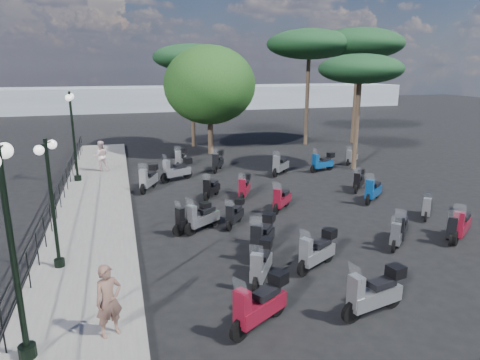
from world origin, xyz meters
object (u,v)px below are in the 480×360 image
object	(u,v)px
scooter_20	(461,226)
pine_1	(359,44)
scooter_25	(427,207)
scooter_12	(374,294)
scooter_24	(452,227)
scooter_28	(352,158)
scooter_6	(260,305)
scooter_16	(244,188)
scooter_3	(202,218)
scooter_27	(323,163)
lamp_post_0	(11,241)
lamp_post_2	(73,131)
scooter_14	(397,235)
scooter_5	(177,170)
pine_3	(360,69)
scooter_26	(373,191)
pedestrian_far	(101,156)
pine_2	(191,58)
scooter_2	(192,219)
scooter_7	(261,265)
scooter_13	(401,229)
scooter_22	(280,166)
scooter_8	(317,252)
scooter_11	(181,159)
scooter_4	(149,179)
scooter_10	(211,189)
scooter_1	(263,237)
scooter_9	(235,214)
scooter_15	(282,200)
scooter_17	(218,162)
broadleaf_tree	(210,85)
lamp_post_1	(52,196)
pine_0	(309,44)
woman	(109,301)
scooter_21	(359,181)

from	to	relation	value
scooter_20	pine_1	bearing A→B (deg)	-55.30
scooter_25	scooter_12	bearing A→B (deg)	83.18
scooter_24	scooter_28	world-z (taller)	scooter_24
scooter_6	scooter_16	world-z (taller)	scooter_6
scooter_3	scooter_27	distance (m)	10.80
scooter_25	scooter_28	bearing A→B (deg)	-62.01
lamp_post_0	lamp_post_2	xyz separation A→B (m)	(-0.12, 14.17, 0.03)
scooter_14	scooter_28	distance (m)	12.29
scooter_5	pine_3	world-z (taller)	pine_3
scooter_24	scooter_26	distance (m)	4.47
pedestrian_far	pine_2	distance (m)	10.65
scooter_5	scooter_16	size ratio (longest dim) A/B	1.17
lamp_post_0	pedestrian_far	world-z (taller)	lamp_post_0
lamp_post_2	pine_3	xyz separation A→B (m)	(15.15, -0.96, 2.90)
scooter_2	scooter_7	xyz separation A→B (m)	(1.20, -4.15, 0.03)
scooter_3	scooter_13	distance (m)	6.87
scooter_22	scooter_26	size ratio (longest dim) A/B	1.03
lamp_post_2	scooter_8	bearing A→B (deg)	-57.54
scooter_2	scooter_11	xyz separation A→B (m)	(1.04, 10.06, 0.04)
scooter_4	scooter_10	xyz separation A→B (m)	(2.60, -2.08, -0.12)
scooter_1	scooter_28	bearing A→B (deg)	-95.18
scooter_9	scooter_11	world-z (taller)	scooter_11
scooter_12	scooter_15	world-z (taller)	scooter_12
scooter_17	scooter_20	distance (m)	13.29
scooter_27	scooter_8	bearing A→B (deg)	135.77
pine_2	scooter_1	bearing A→B (deg)	-93.34
scooter_6	broadleaf_tree	distance (m)	20.46
scooter_20	lamp_post_1	bearing A→B (deg)	48.41
scooter_12	pine_1	world-z (taller)	pine_1
scooter_14	scooter_16	size ratio (longest dim) A/B	0.82
scooter_3	scooter_12	xyz separation A→B (m)	(2.92, -6.43, 0.08)
lamp_post_2	scooter_5	xyz separation A→B (m)	(4.92, -0.89, -2.12)
lamp_post_1	scooter_28	xyz separation A→B (m)	(15.34, 10.10, -1.88)
scooter_2	scooter_12	distance (m)	7.21
scooter_17	scooter_6	bearing A→B (deg)	107.25
scooter_5	scooter_16	world-z (taller)	scooter_5
scooter_3	scooter_25	xyz separation A→B (m)	(8.76, -1.00, -0.04)
scooter_22	lamp_post_2	bearing A→B (deg)	38.58
lamp_post_1	broadleaf_tree	distance (m)	17.61
scooter_5	scooter_15	size ratio (longest dim) A/B	1.32
scooter_2	pine_3	distance (m)	13.80
scooter_5	pine_1	xyz separation A→B (m)	(14.63, 7.67, 6.75)
scooter_17	scooter_20	size ratio (longest dim) A/B	1.03
scooter_10	pine_0	size ratio (longest dim) A/B	0.16
woman	scooter_20	xyz separation A→B (m)	(11.47, 2.52, -0.46)
scooter_8	scooter_11	distance (m)	14.04
scooter_26	pine_3	world-z (taller)	pine_3
scooter_4	scooter_2	bearing A→B (deg)	126.99
scooter_26	pine_2	size ratio (longest dim) A/B	0.19
scooter_16	scooter_21	world-z (taller)	scooter_16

